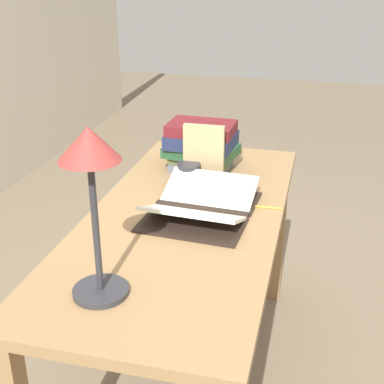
% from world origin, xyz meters
% --- Properties ---
extents(ground_plane, '(12.00, 12.00, 0.00)m').
position_xyz_m(ground_plane, '(0.00, 0.00, 0.00)').
color(ground_plane, '#70604C').
extents(reading_desk, '(1.51, 0.67, 0.77)m').
position_xyz_m(reading_desk, '(0.00, 0.00, 0.66)').
color(reading_desk, '#937047').
rests_on(reading_desk, ground_plane).
extents(open_book, '(0.46, 0.38, 0.08)m').
position_xyz_m(open_book, '(0.03, -0.05, 0.79)').
color(open_book, black).
rests_on(open_book, reading_desk).
extents(book_stack_tall, '(0.25, 0.31, 0.20)m').
position_xyz_m(book_stack_tall, '(0.44, 0.04, 0.87)').
color(book_stack_tall, slate).
rests_on(book_stack_tall, reading_desk).
extents(book_standing_upright, '(0.03, 0.16, 0.24)m').
position_xyz_m(book_standing_upright, '(0.29, 0.00, 0.89)').
color(book_standing_upright, tan).
rests_on(book_standing_upright, reading_desk).
extents(reading_lamp, '(0.15, 0.15, 0.47)m').
position_xyz_m(reading_lamp, '(-0.52, 0.10, 1.12)').
color(reading_lamp, '#2D2D33').
rests_on(reading_lamp, reading_desk).
extents(coffee_mug, '(0.11, 0.09, 0.09)m').
position_xyz_m(coffee_mug, '(0.26, 0.05, 0.82)').
color(coffee_mug, '#28282D').
rests_on(coffee_mug, reading_desk).
extents(pencil, '(0.01, 0.16, 0.01)m').
position_xyz_m(pencil, '(0.12, -0.25, 0.77)').
color(pencil, gold).
rests_on(pencil, reading_desk).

